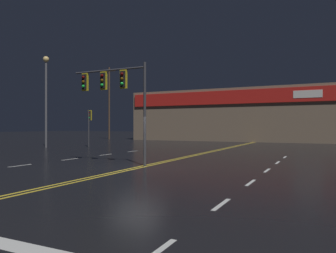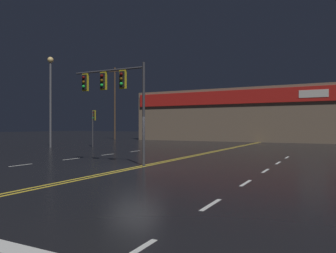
# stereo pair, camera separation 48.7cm
# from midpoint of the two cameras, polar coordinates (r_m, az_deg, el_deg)

# --- Properties ---
(ground_plane) EXTENTS (200.00, 200.00, 0.00)m
(ground_plane) POSITION_cam_midpoint_polar(r_m,az_deg,el_deg) (16.00, -6.39, -7.18)
(ground_plane) COLOR black
(road_markings) EXTENTS (17.31, 60.00, 0.01)m
(road_markings) POSITION_cam_midpoint_polar(r_m,az_deg,el_deg) (13.59, -6.63, -8.44)
(road_markings) COLOR gold
(road_markings) RESTS_ON ground
(traffic_signal_median) EXTENTS (4.56, 0.36, 5.28)m
(traffic_signal_median) POSITION_cam_midpoint_polar(r_m,az_deg,el_deg) (17.92, -10.39, 6.84)
(traffic_signal_median) COLOR #38383D
(traffic_signal_median) RESTS_ON ground
(traffic_signal_corner_northwest) EXTENTS (0.42, 0.36, 3.60)m
(traffic_signal_corner_northwest) POSITION_cam_midpoint_polar(r_m,az_deg,el_deg) (33.02, -13.94, 1.12)
(traffic_signal_corner_northwest) COLOR #38383D
(traffic_signal_corner_northwest) RESTS_ON ground
(streetlight_near_right) EXTENTS (0.56, 0.56, 8.66)m
(streetlight_near_right) POSITION_cam_midpoint_polar(r_m,az_deg,el_deg) (33.32, -20.87, 6.19)
(streetlight_near_right) COLOR #59595E
(streetlight_near_right) RESTS_ON ground
(building_backdrop) EXTENTS (35.89, 10.23, 7.09)m
(building_backdrop) POSITION_cam_midpoint_polar(r_m,az_deg,el_deg) (47.79, 15.62, 1.86)
(building_backdrop) COLOR #7A6651
(building_backdrop) RESTS_ON ground
(utility_pole_row) EXTENTS (45.83, 0.26, 11.35)m
(utility_pole_row) POSITION_cam_midpoint_polar(r_m,az_deg,el_deg) (43.74, 11.93, 4.70)
(utility_pole_row) COLOR #4C3828
(utility_pole_row) RESTS_ON ground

